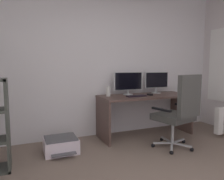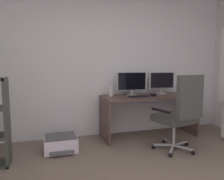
{
  "view_description": "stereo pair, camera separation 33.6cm",
  "coord_description": "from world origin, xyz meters",
  "px_view_note": "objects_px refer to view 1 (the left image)",
  "views": [
    {
      "loc": [
        -1.2,
        -1.45,
        1.27
      ],
      "look_at": [
        0.09,
        1.64,
        0.9
      ],
      "focal_mm": 35.14,
      "sensor_mm": 36.0,
      "label": 1
    },
    {
      "loc": [
        -0.88,
        -1.56,
        1.27
      ],
      "look_at": [
        0.09,
        1.64,
        0.9
      ],
      "focal_mm": 35.14,
      "sensor_mm": 36.0,
      "label": 2
    }
  ],
  "objects_px": {
    "desk": "(145,105)",
    "keyboard": "(136,96)",
    "office_chair": "(179,110)",
    "monitor_secondary": "(156,81)",
    "computer_mouse": "(150,95)",
    "printer": "(61,145)",
    "monitor_main": "(128,82)",
    "desktop_speaker": "(108,91)"
  },
  "relations": [
    {
      "from": "computer_mouse",
      "to": "printer",
      "type": "height_order",
      "value": "computer_mouse"
    },
    {
      "from": "keyboard",
      "to": "monitor_secondary",
      "type": "bearing_deg",
      "value": 23.68
    },
    {
      "from": "desk",
      "to": "monitor_main",
      "type": "distance_m",
      "value": 0.52
    },
    {
      "from": "office_chair",
      "to": "computer_mouse",
      "type": "bearing_deg",
      "value": 95.22
    },
    {
      "from": "desk",
      "to": "monitor_main",
      "type": "relative_size",
      "value": 3.02
    },
    {
      "from": "monitor_main",
      "to": "desktop_speaker",
      "type": "distance_m",
      "value": 0.44
    },
    {
      "from": "monitor_main",
      "to": "printer",
      "type": "distance_m",
      "value": 1.6
    },
    {
      "from": "computer_mouse",
      "to": "printer",
      "type": "bearing_deg",
      "value": -178.48
    },
    {
      "from": "desktop_speaker",
      "to": "printer",
      "type": "xyz_separation_m",
      "value": [
        -0.89,
        -0.34,
        -0.71
      ]
    },
    {
      "from": "monitor_secondary",
      "to": "office_chair",
      "type": "xyz_separation_m",
      "value": [
        -0.23,
        -0.96,
        -0.37
      ]
    },
    {
      "from": "monitor_secondary",
      "to": "computer_mouse",
      "type": "relative_size",
      "value": 4.93
    },
    {
      "from": "keyboard",
      "to": "computer_mouse",
      "type": "xyz_separation_m",
      "value": [
        0.28,
        0.02,
        0.01
      ]
    },
    {
      "from": "desk",
      "to": "printer",
      "type": "height_order",
      "value": "desk"
    },
    {
      "from": "office_chair",
      "to": "desktop_speaker",
      "type": "bearing_deg",
      "value": 130.55
    },
    {
      "from": "desktop_speaker",
      "to": "keyboard",
      "type": "bearing_deg",
      "value": -25.87
    },
    {
      "from": "computer_mouse",
      "to": "keyboard",
      "type": "bearing_deg",
      "value": 179.7
    },
    {
      "from": "monitor_secondary",
      "to": "desk",
      "type": "bearing_deg",
      "value": -155.12
    },
    {
      "from": "computer_mouse",
      "to": "desktop_speaker",
      "type": "xyz_separation_m",
      "value": [
        -0.72,
        0.2,
        0.07
      ]
    },
    {
      "from": "desk",
      "to": "keyboard",
      "type": "xyz_separation_m",
      "value": [
        -0.24,
        -0.11,
        0.19
      ]
    },
    {
      "from": "keyboard",
      "to": "office_chair",
      "type": "height_order",
      "value": "office_chair"
    },
    {
      "from": "monitor_main",
      "to": "office_chair",
      "type": "height_order",
      "value": "monitor_main"
    },
    {
      "from": "desk",
      "to": "desktop_speaker",
      "type": "height_order",
      "value": "desktop_speaker"
    },
    {
      "from": "monitor_secondary",
      "to": "printer",
      "type": "relative_size",
      "value": 1.02
    },
    {
      "from": "monitor_main",
      "to": "desktop_speaker",
      "type": "height_order",
      "value": "monitor_main"
    },
    {
      "from": "monitor_main",
      "to": "office_chair",
      "type": "distance_m",
      "value": 1.09
    },
    {
      "from": "keyboard",
      "to": "computer_mouse",
      "type": "bearing_deg",
      "value": 2.9
    },
    {
      "from": "keyboard",
      "to": "office_chair",
      "type": "bearing_deg",
      "value": -64.47
    },
    {
      "from": "keyboard",
      "to": "printer",
      "type": "xyz_separation_m",
      "value": [
        -1.32,
        -0.13,
        -0.64
      ]
    },
    {
      "from": "monitor_secondary",
      "to": "desktop_speaker",
      "type": "xyz_separation_m",
      "value": [
        -1.01,
        -0.05,
        -0.15
      ]
    },
    {
      "from": "monitor_main",
      "to": "desktop_speaker",
      "type": "relative_size",
      "value": 3.28
    },
    {
      "from": "office_chair",
      "to": "printer",
      "type": "distance_m",
      "value": 1.83
    },
    {
      "from": "desktop_speaker",
      "to": "office_chair",
      "type": "height_order",
      "value": "office_chair"
    },
    {
      "from": "monitor_main",
      "to": "monitor_secondary",
      "type": "height_order",
      "value": "monitor_main"
    },
    {
      "from": "keyboard",
      "to": "printer",
      "type": "bearing_deg",
      "value": -174.9
    },
    {
      "from": "desk",
      "to": "office_chair",
      "type": "distance_m",
      "value": 0.81
    },
    {
      "from": "printer",
      "to": "monitor_secondary",
      "type": "bearing_deg",
      "value": 11.66
    },
    {
      "from": "printer",
      "to": "monitor_main",
      "type": "bearing_deg",
      "value": 16.85
    },
    {
      "from": "keyboard",
      "to": "monitor_main",
      "type": "bearing_deg",
      "value": 95.8
    },
    {
      "from": "desk",
      "to": "monitor_main",
      "type": "height_order",
      "value": "monitor_main"
    },
    {
      "from": "desk",
      "to": "printer",
      "type": "bearing_deg",
      "value": -171.36
    },
    {
      "from": "desk",
      "to": "computer_mouse",
      "type": "bearing_deg",
      "value": -69.19
    },
    {
      "from": "desk",
      "to": "monitor_main",
      "type": "xyz_separation_m",
      "value": [
        -0.27,
        0.15,
        0.42
      ]
    }
  ]
}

